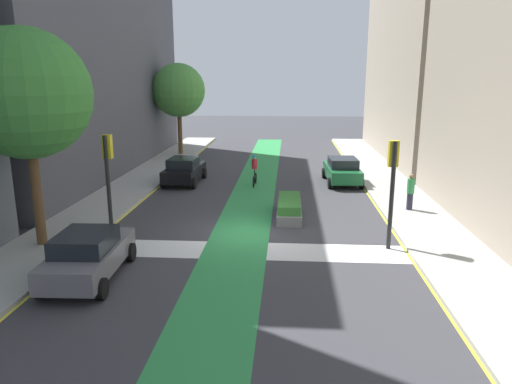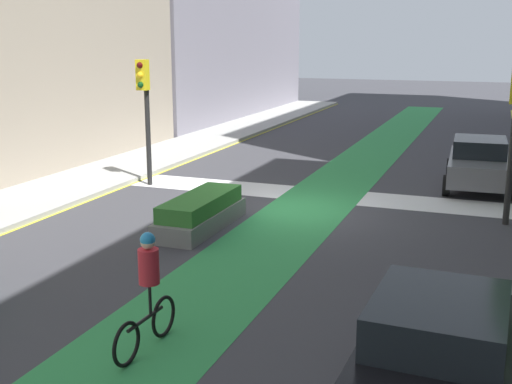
{
  "view_description": "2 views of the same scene",
  "coord_description": "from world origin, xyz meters",
  "px_view_note": "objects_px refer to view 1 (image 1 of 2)",
  "views": [
    {
      "loc": [
        1.57,
        -18.43,
        6.27
      ],
      "look_at": [
        0.05,
        3.52,
        0.9
      ],
      "focal_mm": 33.1,
      "sensor_mm": 36.0,
      "label": 1
    },
    {
      "loc": [
        -5.2,
        16.8,
        4.68
      ],
      "look_at": [
        0.55,
        1.51,
        0.8
      ],
      "focal_mm": 45.42,
      "sensor_mm": 36.0,
      "label": 2
    }
  ],
  "objects_px": {
    "street_tree_near": "(26,94)",
    "median_planter": "(289,208)",
    "cyclist_in_lane": "(255,170)",
    "traffic_signal_near_left": "(108,165)",
    "traffic_signal_near_right": "(393,174)",
    "street_tree_far": "(178,90)",
    "car_black_left_far": "(184,170)",
    "car_green_right_far": "(342,170)",
    "car_grey_left_near": "(88,255)",
    "pedestrian_sidewalk_right_a": "(410,191)"
  },
  "relations": [
    {
      "from": "street_tree_near",
      "to": "median_planter",
      "type": "distance_m",
      "value": 11.7
    },
    {
      "from": "cyclist_in_lane",
      "to": "traffic_signal_near_left",
      "type": "bearing_deg",
      "value": -119.45
    },
    {
      "from": "traffic_signal_near_right",
      "to": "traffic_signal_near_left",
      "type": "bearing_deg",
      "value": 175.56
    },
    {
      "from": "traffic_signal_near_right",
      "to": "street_tree_far",
      "type": "bearing_deg",
      "value": 121.4
    },
    {
      "from": "car_black_left_far",
      "to": "car_green_right_far",
      "type": "xyz_separation_m",
      "value": [
        9.53,
        0.6,
        0.0
      ]
    },
    {
      "from": "traffic_signal_near_right",
      "to": "car_grey_left_near",
      "type": "distance_m",
      "value": 10.88
    },
    {
      "from": "traffic_signal_near_right",
      "to": "median_planter",
      "type": "height_order",
      "value": "traffic_signal_near_right"
    },
    {
      "from": "traffic_signal_near_right",
      "to": "car_grey_left_near",
      "type": "xyz_separation_m",
      "value": [
        -10.09,
        -3.52,
        -2.05
      ]
    },
    {
      "from": "traffic_signal_near_left",
      "to": "car_grey_left_near",
      "type": "bearing_deg",
      "value": -78.76
    },
    {
      "from": "car_green_right_far",
      "to": "pedestrian_sidewalk_right_a",
      "type": "height_order",
      "value": "pedestrian_sidewalk_right_a"
    },
    {
      "from": "traffic_signal_near_left",
      "to": "pedestrian_sidewalk_right_a",
      "type": "distance_m",
      "value": 13.66
    },
    {
      "from": "car_green_right_far",
      "to": "cyclist_in_lane",
      "type": "bearing_deg",
      "value": -168.65
    },
    {
      "from": "traffic_signal_near_right",
      "to": "cyclist_in_lane",
      "type": "height_order",
      "value": "traffic_signal_near_right"
    },
    {
      "from": "traffic_signal_near_left",
      "to": "car_green_right_far",
      "type": "xyz_separation_m",
      "value": [
        10.41,
        10.23,
        -2.06
      ]
    },
    {
      "from": "traffic_signal_near_left",
      "to": "pedestrian_sidewalk_right_a",
      "type": "xyz_separation_m",
      "value": [
        12.93,
        4.03,
        -1.83
      ]
    },
    {
      "from": "car_green_right_far",
      "to": "median_planter",
      "type": "xyz_separation_m",
      "value": [
        -3.18,
        -7.25,
        -0.4
      ]
    },
    {
      "from": "car_green_right_far",
      "to": "street_tree_far",
      "type": "distance_m",
      "value": 16.05
    },
    {
      "from": "street_tree_far",
      "to": "median_planter",
      "type": "height_order",
      "value": "street_tree_far"
    },
    {
      "from": "car_grey_left_near",
      "to": "car_green_right_far",
      "type": "distance_m",
      "value": 17.44
    },
    {
      "from": "median_planter",
      "to": "car_green_right_far",
      "type": "bearing_deg",
      "value": 66.33
    },
    {
      "from": "traffic_signal_near_right",
      "to": "pedestrian_sidewalk_right_a",
      "type": "xyz_separation_m",
      "value": [
        1.97,
        4.88,
        -1.82
      ]
    },
    {
      "from": "cyclist_in_lane",
      "to": "median_planter",
      "type": "xyz_separation_m",
      "value": [
        2.05,
        -6.2,
        -0.57
      ]
    },
    {
      "from": "street_tree_far",
      "to": "cyclist_in_lane",
      "type": "bearing_deg",
      "value": -57.27
    },
    {
      "from": "car_black_left_far",
      "to": "pedestrian_sidewalk_right_a",
      "type": "xyz_separation_m",
      "value": [
        12.05,
        -5.59,
        0.23
      ]
    },
    {
      "from": "car_grey_left_near",
      "to": "pedestrian_sidewalk_right_a",
      "type": "xyz_separation_m",
      "value": [
        12.06,
        8.4,
        0.23
      ]
    },
    {
      "from": "car_grey_left_near",
      "to": "median_planter",
      "type": "bearing_deg",
      "value": 49.08
    },
    {
      "from": "car_black_left_far",
      "to": "median_planter",
      "type": "distance_m",
      "value": 9.21
    },
    {
      "from": "traffic_signal_near_left",
      "to": "car_black_left_far",
      "type": "xyz_separation_m",
      "value": [
        0.88,
        9.63,
        -2.06
      ]
    },
    {
      "from": "traffic_signal_near_right",
      "to": "street_tree_far",
      "type": "xyz_separation_m",
      "value": [
        -12.62,
        20.68,
        2.39
      ]
    },
    {
      "from": "traffic_signal_near_right",
      "to": "street_tree_near",
      "type": "xyz_separation_m",
      "value": [
        -13.03,
        -0.88,
        2.84
      ]
    },
    {
      "from": "car_green_right_far",
      "to": "median_planter",
      "type": "height_order",
      "value": "car_green_right_far"
    },
    {
      "from": "traffic_signal_near_left",
      "to": "pedestrian_sidewalk_right_a",
      "type": "bearing_deg",
      "value": 17.33
    },
    {
      "from": "car_green_right_far",
      "to": "median_planter",
      "type": "relative_size",
      "value": 1.27
    },
    {
      "from": "cyclist_in_lane",
      "to": "street_tree_near",
      "type": "relative_size",
      "value": 0.24
    },
    {
      "from": "car_grey_left_near",
      "to": "cyclist_in_lane",
      "type": "xyz_separation_m",
      "value": [
        4.31,
        13.55,
        0.17
      ]
    },
    {
      "from": "car_green_right_far",
      "to": "car_grey_left_near",
      "type": "bearing_deg",
      "value": -123.18
    },
    {
      "from": "traffic_signal_near_right",
      "to": "pedestrian_sidewalk_right_a",
      "type": "distance_m",
      "value": 5.57
    },
    {
      "from": "car_grey_left_near",
      "to": "car_black_left_far",
      "type": "bearing_deg",
      "value": 89.95
    },
    {
      "from": "traffic_signal_near_left",
      "to": "car_green_right_far",
      "type": "height_order",
      "value": "traffic_signal_near_left"
    },
    {
      "from": "cyclist_in_lane",
      "to": "street_tree_near",
      "type": "height_order",
      "value": "street_tree_near"
    },
    {
      "from": "traffic_signal_near_left",
      "to": "car_grey_left_near",
      "type": "height_order",
      "value": "traffic_signal_near_left"
    },
    {
      "from": "cyclist_in_lane",
      "to": "median_planter",
      "type": "height_order",
      "value": "cyclist_in_lane"
    },
    {
      "from": "car_black_left_far",
      "to": "street_tree_near",
      "type": "xyz_separation_m",
      "value": [
        -2.96,
        -11.36,
        4.88
      ]
    },
    {
      "from": "car_green_right_far",
      "to": "car_black_left_far",
      "type": "bearing_deg",
      "value": -176.4
    },
    {
      "from": "traffic_signal_near_left",
      "to": "median_planter",
      "type": "height_order",
      "value": "traffic_signal_near_left"
    },
    {
      "from": "car_grey_left_near",
      "to": "car_green_right_far",
      "type": "bearing_deg",
      "value": 56.82
    },
    {
      "from": "car_grey_left_near",
      "to": "median_planter",
      "type": "relative_size",
      "value": 1.26
    },
    {
      "from": "street_tree_near",
      "to": "street_tree_far",
      "type": "xyz_separation_m",
      "value": [
        0.42,
        21.56,
        -0.45
      ]
    },
    {
      "from": "car_green_right_far",
      "to": "cyclist_in_lane",
      "type": "xyz_separation_m",
      "value": [
        -5.23,
        -1.05,
        0.17
      ]
    },
    {
      "from": "street_tree_near",
      "to": "car_green_right_far",
      "type": "bearing_deg",
      "value": 43.75
    }
  ]
}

